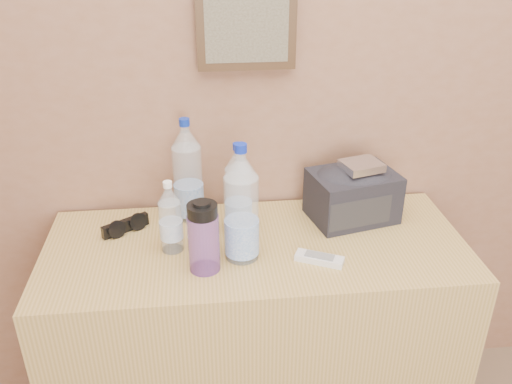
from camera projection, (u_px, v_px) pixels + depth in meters
picture_frame at (246, 28)px, 1.61m from camera, size 0.30×0.03×0.25m
dresser at (256, 344)px, 1.84m from camera, size 1.29×0.54×0.80m
pet_large_b at (188, 175)px, 1.74m from camera, size 0.09×0.09×0.34m
pet_large_c at (238, 193)px, 1.67m from camera, size 0.08×0.08×0.30m
pet_large_d at (241, 210)px, 1.52m from camera, size 0.10×0.10×0.36m
pet_small at (171, 221)px, 1.58m from camera, size 0.07×0.07×0.23m
nalgene_bottle at (204, 237)px, 1.49m from camera, size 0.09×0.09×0.22m
sunglasses at (125, 226)px, 1.71m from camera, size 0.16×0.13×0.04m
ac_remote at (319, 259)px, 1.57m from camera, size 0.15×0.10×0.02m
toiletry_bag at (353, 193)px, 1.76m from camera, size 0.30×0.25×0.18m
foil_packet at (362, 166)px, 1.70m from camera, size 0.14×0.13×0.02m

